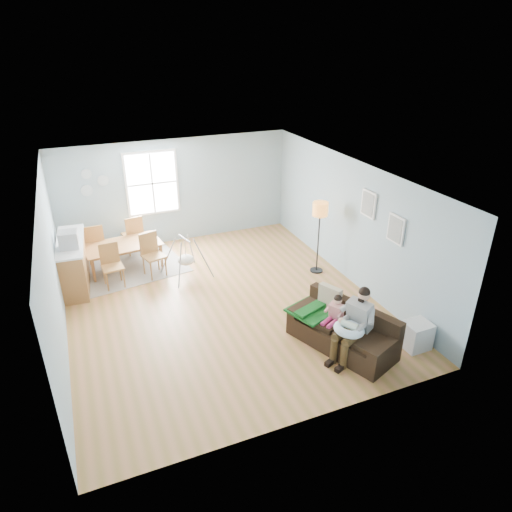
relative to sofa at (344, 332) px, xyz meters
name	(u,v)px	position (x,y,z in m)	size (l,w,h in m)	color
room	(217,190)	(-1.55, 2.18, 2.15)	(8.40, 9.40, 3.90)	#A17639
window	(152,183)	(-2.15, 5.64, 1.38)	(1.32, 0.08, 1.62)	white
pictures	(382,216)	(1.42, 1.13, 1.58)	(0.05, 1.34, 0.74)	white
wall_plates	(92,183)	(-3.55, 5.65, 1.56)	(0.67, 0.02, 0.66)	#A6C0C8
sofa	(344,332)	(0.00, 0.00, 0.00)	(1.44, 2.07, 0.77)	black
green_throw	(314,309)	(-0.30, 0.56, 0.22)	(0.87, 0.71, 0.04)	#166322
beige_pillow	(330,297)	(0.01, 0.54, 0.42)	(0.12, 0.44, 0.44)	tan
father	(355,322)	(-0.01, -0.30, 0.40)	(0.95, 0.67, 1.26)	gray
nursing_pillow	(349,329)	(-0.15, -0.35, 0.33)	(0.52, 0.52, 0.14)	#CAE6FC
infant	(348,324)	(-0.16, -0.32, 0.41)	(0.25, 0.35, 0.13)	silver
toddler	(334,312)	(-0.13, 0.15, 0.37)	(0.50, 0.39, 0.74)	white
floor_lamp	(320,215)	(0.96, 2.66, 1.13)	(0.34, 0.34, 1.69)	black
storage_cube	(416,335)	(1.14, -0.55, -0.02)	(0.45, 0.41, 0.50)	silver
rug	(126,268)	(-3.15, 4.53, -0.27)	(2.60, 1.98, 0.01)	gray
dining_table	(124,256)	(-3.15, 4.53, 0.03)	(1.73, 0.97, 0.61)	#985B31
chair_sw	(111,262)	(-3.50, 3.82, 0.28)	(0.47, 0.47, 0.97)	#9D6836
chair_se	(152,251)	(-2.59, 3.98, 0.31)	(0.56, 0.56, 1.00)	#9D6836
chair_nw	(95,241)	(-3.73, 5.08, 0.30)	(0.47, 0.47, 0.99)	#9D6836
chair_ne	(134,232)	(-2.79, 5.24, 0.31)	(0.54, 0.54, 1.01)	#9D6836
counter	(74,262)	(-4.25, 4.16, 0.26)	(0.68, 1.91, 1.05)	#985B31
monitor	(68,240)	(-4.26, 3.80, 0.95)	(0.39, 0.38, 0.35)	#A2A2A6
baby_swing	(186,259)	(-1.90, 3.60, 0.15)	(1.10, 1.11, 0.94)	#A2A2A6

